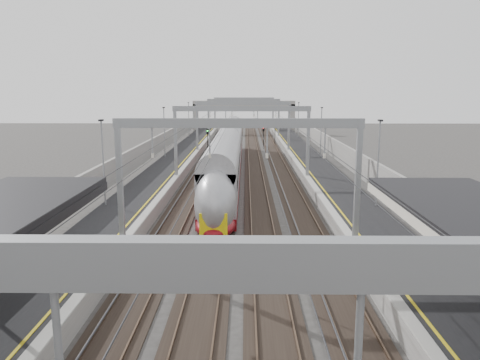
{
  "coord_description": "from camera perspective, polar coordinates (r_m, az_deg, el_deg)",
  "views": [
    {
      "loc": [
        0.37,
        -2.26,
        8.99
      ],
      "look_at": [
        0.0,
        28.91,
        3.03
      ],
      "focal_mm": 35.0,
      "sensor_mm": 36.0,
      "label": 1
    }
  ],
  "objects": [
    {
      "name": "platform_right",
      "position": [
        48.62,
        9.7,
        0.6
      ],
      "size": [
        4.0,
        120.0,
        1.0
      ],
      "primitive_type": "cube",
      "color": "black",
      "rests_on": "ground"
    },
    {
      "name": "train",
      "position": [
        48.98,
        -1.51,
        2.65
      ],
      "size": [
        2.62,
        47.69,
        4.14
      ],
      "color": "maroon",
      "rests_on": "ground"
    },
    {
      "name": "wall_left",
      "position": [
        49.22,
        -12.93,
        1.9
      ],
      "size": [
        0.3,
        120.0,
        3.2
      ],
      "primitive_type": "cube",
      "color": "gray",
      "rests_on": "ground"
    },
    {
      "name": "overhead_line",
      "position": [
        53.95,
        0.29,
        7.79
      ],
      "size": [
        13.0,
        140.0,
        6.6
      ],
      "color": "gray",
      "rests_on": "platform_left"
    },
    {
      "name": "overbridge",
      "position": [
        102.33,
        0.48,
        8.75
      ],
      "size": [
        22.0,
        2.2,
        6.9
      ],
      "color": "gray",
      "rests_on": "ground"
    },
    {
      "name": "tracks",
      "position": [
        48.1,
        0.23,
        0.1
      ],
      "size": [
        11.4,
        140.0,
        0.2
      ],
      "color": "black",
      "rests_on": "ground"
    },
    {
      "name": "signal_green",
      "position": [
        68.93,
        -3.97,
        5.32
      ],
      "size": [
        0.32,
        0.32,
        3.48
      ],
      "color": "black",
      "rests_on": "ground"
    },
    {
      "name": "signal_red_near",
      "position": [
        74.09,
        2.88,
        5.71
      ],
      "size": [
        0.32,
        0.32,
        3.48
      ],
      "color": "black",
      "rests_on": "ground"
    },
    {
      "name": "platform_left",
      "position": [
        48.74,
        -9.22,
        0.64
      ],
      "size": [
        4.0,
        120.0,
        1.0
      ],
      "primitive_type": "cube",
      "color": "black",
      "rests_on": "ground"
    },
    {
      "name": "wall_right",
      "position": [
        49.05,
        13.44,
        1.85
      ],
      "size": [
        0.3,
        120.0,
        3.2
      ],
      "primitive_type": "cube",
      "color": "gray",
      "rests_on": "ground"
    },
    {
      "name": "signal_red_far",
      "position": [
        80.35,
        4.3,
        6.09
      ],
      "size": [
        0.32,
        0.32,
        3.48
      ],
      "color": "black",
      "rests_on": "ground"
    }
  ]
}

